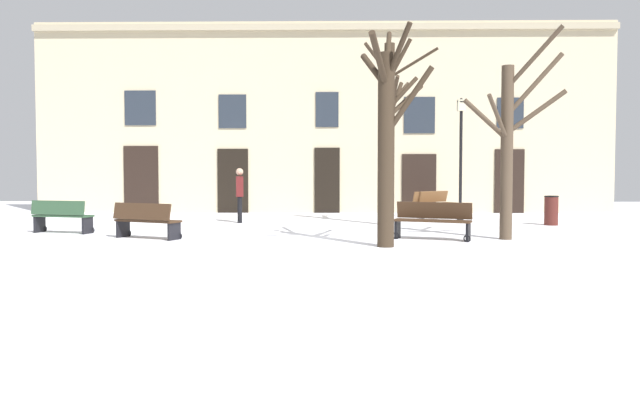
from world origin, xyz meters
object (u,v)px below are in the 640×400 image
object	(u,v)px
streetlamp	(461,146)
tree_near_facade	(390,126)
litter_bin	(551,210)
tree_center	(387,135)
bench_near_lamp	(433,220)
person_by_shop_door	(240,192)
tree_foreground	(510,141)
bench_back_to_back_left	(434,204)
bench_far_corner	(146,220)
bench_by_litter_bin	(62,216)

from	to	relation	value
streetlamp	tree_near_facade	bearing A→B (deg)	-148.21
streetlamp	litter_bin	size ratio (longest dim) A/B	4.50
tree_center	bench_near_lamp	bearing A→B (deg)	49.43
person_by_shop_door	tree_foreground	bearing A→B (deg)	-133.42
bench_back_to_back_left	bench_far_corner	bearing A→B (deg)	-177.49
bench_near_lamp	person_by_shop_door	distance (m)	7.12
streetlamp	bench_back_to_back_left	distance (m)	2.70
bench_near_lamp	bench_far_corner	size ratio (longest dim) A/B	1.05
streetlamp	litter_bin	xyz separation A→B (m)	(2.43, -1.48, -1.99)
bench_near_lamp	tree_center	bearing A→B (deg)	-109.27
streetlamp	bench_far_corner	world-z (taller)	streetlamp
person_by_shop_door	bench_by_litter_bin	bearing A→B (deg)	118.81
litter_bin	bench_near_lamp	size ratio (longest dim) A/B	0.48
tree_near_facade	bench_by_litter_bin	world-z (taller)	tree_near_facade
streetlamp	bench_by_litter_bin	bearing A→B (deg)	-159.71
bench_near_lamp	bench_by_litter_bin	xyz separation A→B (m)	(-9.49, 1.35, -0.02)
bench_by_litter_bin	bench_near_lamp	bearing A→B (deg)	-173.64
bench_far_corner	person_by_shop_door	distance (m)	4.96
bench_far_corner	tree_near_facade	bearing A→B (deg)	-123.48
bench_by_litter_bin	bench_back_to_back_left	xyz separation A→B (m)	(10.70, 5.94, 0.03)
tree_foreground	bench_by_litter_bin	bearing A→B (deg)	173.43
bench_far_corner	bench_back_to_back_left	bearing A→B (deg)	-114.09
bench_far_corner	person_by_shop_door	bearing A→B (deg)	-84.56
tree_center	streetlamp	world-z (taller)	tree_center
bench_by_litter_bin	bench_back_to_back_left	size ratio (longest dim) A/B	1.01
tree_center	person_by_shop_door	world-z (taller)	tree_center
litter_bin	bench_by_litter_bin	world-z (taller)	litter_bin
streetlamp	bench_near_lamp	xyz separation A→B (m)	(-1.78, -5.52, -1.96)
tree_center	bench_by_litter_bin	size ratio (longest dim) A/B	2.87
tree_center	person_by_shop_door	size ratio (longest dim) A/B	2.81
litter_bin	bench_by_litter_bin	distance (m)	13.96
streetlamp	person_by_shop_door	world-z (taller)	streetlamp
bench_near_lamp	bench_back_to_back_left	bearing A→B (deg)	101.87
tree_near_facade	tree_foreground	bearing A→B (deg)	-58.14
tree_center	person_by_shop_door	distance (m)	7.52
bench_back_to_back_left	tree_near_facade	bearing A→B (deg)	-158.88
litter_bin	person_by_shop_door	distance (m)	9.55
streetlamp	bench_back_to_back_left	world-z (taller)	streetlamp
bench_by_litter_bin	person_by_shop_door	xyz separation A→B (m)	(4.19, 3.38, 0.51)
streetlamp	bench_by_litter_bin	size ratio (longest dim) A/B	2.38
bench_back_to_back_left	litter_bin	bearing A→B (deg)	-86.64
bench_near_lamp	bench_by_litter_bin	world-z (taller)	bench_near_lamp
bench_far_corner	bench_back_to_back_left	xyz separation A→B (m)	(8.09, 7.23, 0.04)
tree_near_facade	tree_center	xyz separation A→B (m)	(-0.57, -5.43, -0.58)
bench_by_litter_bin	bench_far_corner	world-z (taller)	bench_far_corner
bench_back_to_back_left	person_by_shop_door	distance (m)	7.01
tree_center	bench_far_corner	xyz separation A→B (m)	(-5.66, 1.48, -1.96)
bench_near_lamp	person_by_shop_door	xyz separation A→B (m)	(-5.30, 4.73, 0.48)
bench_back_to_back_left	bench_by_litter_bin	bearing A→B (deg)	169.74
litter_bin	bench_by_litter_bin	xyz separation A→B (m)	(-13.70, -2.69, 0.00)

